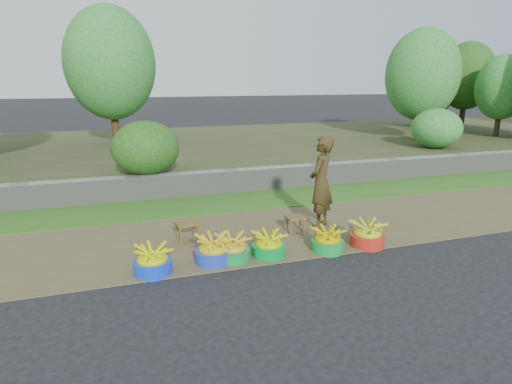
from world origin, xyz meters
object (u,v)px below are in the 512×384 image
object	(u,v)px
basin_a	(153,262)
basin_c	(232,249)
basin_f	(367,235)
stool_right	(295,219)
vendor_woman	(321,183)
basin_d	(269,246)
stool_left	(187,226)
basin_b	(214,251)
basin_e	(327,241)

from	to	relation	value
basin_a	basin_c	distance (m)	1.16
basin_f	stool_right	size ratio (longest dim) A/B	1.68
basin_f	vendor_woman	bearing A→B (deg)	108.74
basin_c	basin_f	xyz separation A→B (m)	(2.21, -0.13, 0.01)
basin_d	stool_left	world-z (taller)	basin_d
basin_a	stool_left	distance (m)	1.21
basin_d	basin_c	bearing A→B (deg)	177.88
basin_b	basin_f	distance (m)	2.49
stool_left	stool_right	bearing A→B (deg)	-4.65
basin_e	vendor_woman	xyz separation A→B (m)	(0.37, 1.01, 0.67)
basin_a	basin_f	size ratio (longest dim) A/B	0.96
basin_e	stool_right	xyz separation A→B (m)	(-0.15, 0.90, 0.08)
basin_e	basin_f	xyz separation A→B (m)	(0.71, 0.00, 0.02)
basin_e	vendor_woman	world-z (taller)	vendor_woman
vendor_woman	basin_c	bearing A→B (deg)	-18.87
basin_a	basin_c	world-z (taller)	basin_a
basin_d	stool_right	distance (m)	1.12
basin_e	basin_b	bearing A→B (deg)	175.62
vendor_woman	basin_b	bearing A→B (deg)	-22.06
basin_b	basin_c	size ratio (longest dim) A/B	1.04
basin_e	stool_left	size ratio (longest dim) A/B	1.24
stool_left	basin_a	bearing A→B (deg)	-122.79
basin_b	basin_d	size ratio (longest dim) A/B	1.07
basin_c	basin_f	bearing A→B (deg)	-3.26
basin_e	vendor_woman	bearing A→B (deg)	70.08
stool_right	vendor_woman	world-z (taller)	vendor_woman
stool_right	basin_e	bearing A→B (deg)	-80.45
basin_a	basin_f	xyz separation A→B (m)	(3.37, -0.04, 0.01)
basin_c	basin_e	bearing A→B (deg)	-4.81
basin_a	vendor_woman	size ratio (longest dim) A/B	0.32
basin_a	basin_d	xyz separation A→B (m)	(1.72, 0.06, -0.01)
basin_b	vendor_woman	xyz separation A→B (m)	(2.15, 0.88, 0.66)
basin_a	stool_left	xyz separation A→B (m)	(0.65, 1.01, 0.11)
basin_d	stool_right	bearing A→B (deg)	45.65
basin_c	basin_d	world-z (taller)	basin_c
basin_a	basin_c	size ratio (longest dim) A/B	1.01
basin_d	basin_e	distance (m)	0.94
basin_d	basin_f	bearing A→B (deg)	-3.65
basin_a	basin_b	xyz separation A→B (m)	(0.88, 0.09, 0.01)
basin_b	basin_c	distance (m)	0.28
basin_a	basin_e	world-z (taller)	basin_a
basin_c	vendor_woman	distance (m)	2.17
stool_left	stool_right	distance (m)	1.86
basin_f	stool_right	world-z (taller)	basin_f
basin_f	stool_right	bearing A→B (deg)	133.65
basin_c	stool_left	distance (m)	1.06
basin_b	basin_d	bearing A→B (deg)	-2.09
basin_a	stool_right	xyz separation A→B (m)	(2.51, 0.86, 0.07)
stool_left	vendor_woman	world-z (taller)	vendor_woman
basin_b	basin_e	distance (m)	1.78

